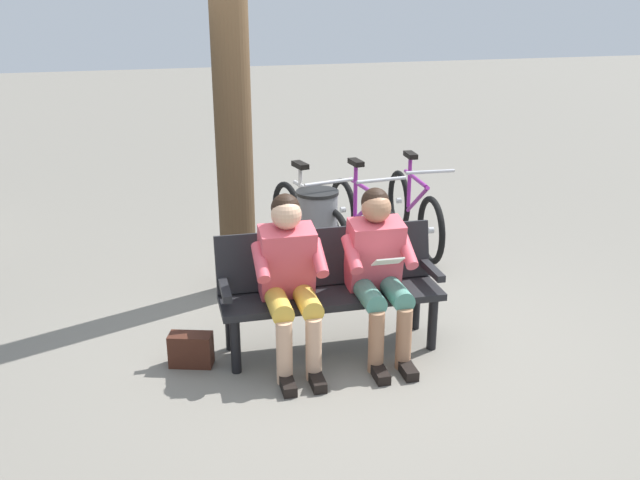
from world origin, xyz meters
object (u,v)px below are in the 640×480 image
Objects in this scene: bicycle_red at (414,212)px; bicycle_blue at (362,221)px; person_reading at (378,265)px; handbag at (191,350)px; person_companion at (290,274)px; tree_trunk at (232,92)px; litter_bin at (317,233)px; bicycle_green at (309,225)px; bench at (329,281)px.

bicycle_blue is (0.61, 0.16, 0.00)m from bicycle_red.
person_reading is 4.00× the size of handbag.
person_companion is 1.71m from tree_trunk.
litter_bin is 0.48× the size of bicycle_green.
person_companion is at bearing -36.95° from bicycle_blue.
tree_trunk is (0.14, -1.34, 1.06)m from person_companion.
bicycle_blue is (-0.55, -0.33, -0.04)m from litter_bin.
handbag is 1.93m from litter_bin.
litter_bin is 0.48× the size of bicycle_red.
bicycle_red is (-1.78, -1.98, -0.30)m from person_companion.
bench reaches higher than litter_bin.
tree_trunk reaches higher than person_companion.
bicycle_red reaches higher than bench.
person_reading is 0.64m from person_companion.
bicycle_red is at bearing 84.24° from bicycle_green.
handbag is at bearing 4.55° from bench.
bench is at bearing -152.81° from person_companion.
litter_bin is (-0.29, -1.34, -0.10)m from bench.
person_companion is at bearing -0.05° from person_reading.
tree_trunk is at bearing -66.24° from bench.
person_companion is at bearing -30.10° from bicycle_green.
bicycle_green is (-1.33, -1.76, 0.24)m from handbag.
bench is at bearing -33.98° from bicycle_red.
litter_bin is at bearing -133.40° from handbag.
bicycle_blue is at bearing -159.54° from tree_trunk.
handbag is 0.18× the size of bicycle_red.
bench is 0.96× the size of bicycle_red.
bicycle_red is 1.00× the size of bicycle_blue.
tree_trunk is 2.05× the size of bicycle_blue.
bicycle_red is (-1.16, -0.49, -0.04)m from litter_bin.
bench is at bearing -177.77° from handbag.
tree_trunk reaches higher than bicycle_red.
bench is at bearing 111.45° from tree_trunk.
bicycle_red reaches higher than litter_bin.
bicycle_blue is at bearing -71.22° from bicycle_red.
person_reading reaches higher than bicycle_green.
person_reading is 1.95m from bicycle_blue.
person_companion is 2.68m from bicycle_red.
person_reading is at bearing 179.95° from person_companion.
litter_bin is at bearing -168.32° from tree_trunk.
bicycle_red is at bearing -126.10° from bench.
person_companion is 1.50× the size of litter_bin.
person_reading is 1.00× the size of person_companion.
person_reading is (-0.31, 0.18, 0.16)m from bench.
tree_trunk is (0.78, -1.37, 1.06)m from person_reading.
bicycle_blue is at bearing -137.31° from handbag.
handbag is at bearing -3.58° from person_reading.
person_companion reaches higher than handbag.
person_reading is 1.50× the size of litter_bin.
bench is 0.39m from person_companion.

